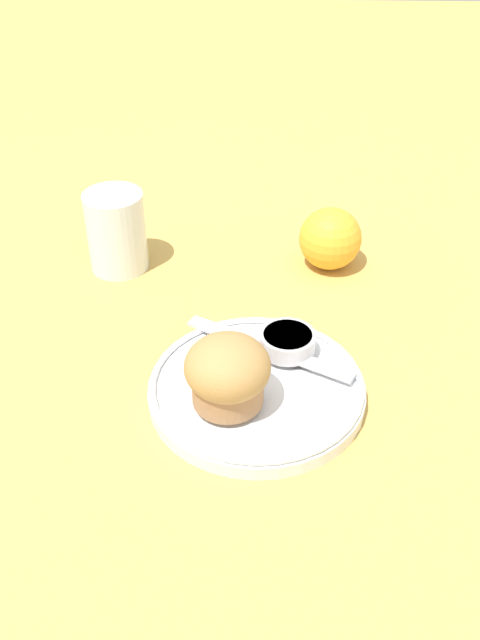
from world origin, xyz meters
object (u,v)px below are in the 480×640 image
Objects in this scene: juice_glass at (119,231)px; muffin at (231,373)px; butter_knife at (272,348)px; orange_fruit at (333,239)px.

muffin is at bearing -60.56° from juice_glass.
butter_knife is (0.04, 0.07, -0.03)m from muffin.
orange_fruit is at bearing 2.20° from juice_glass.
orange_fruit is at bearing 67.23° from muffin.
muffin is at bearing -88.78° from butter_knife.
muffin is at bearing -112.77° from orange_fruit.
juice_glass is at bearing -177.80° from orange_fruit.
butter_knife is at bearing -111.17° from orange_fruit.
butter_knife is at bearing -45.00° from juice_glass.
juice_glass is (-0.25, -0.01, 0.01)m from orange_fruit.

